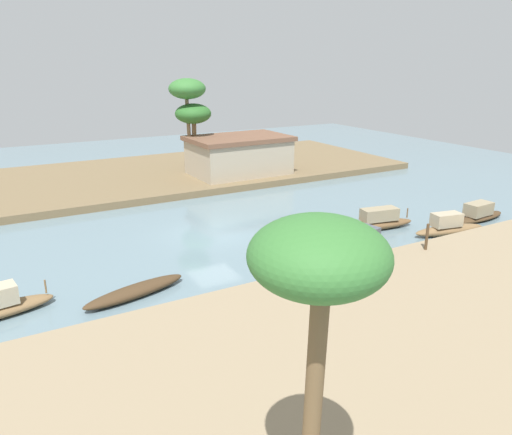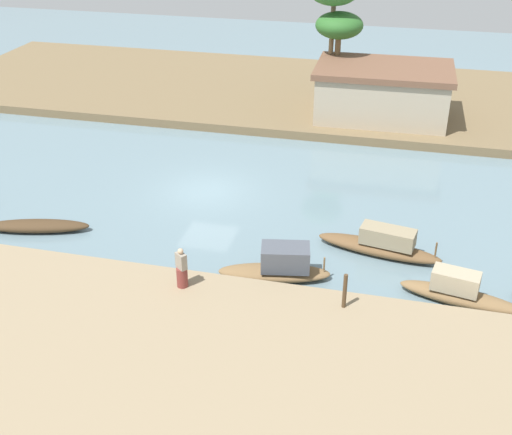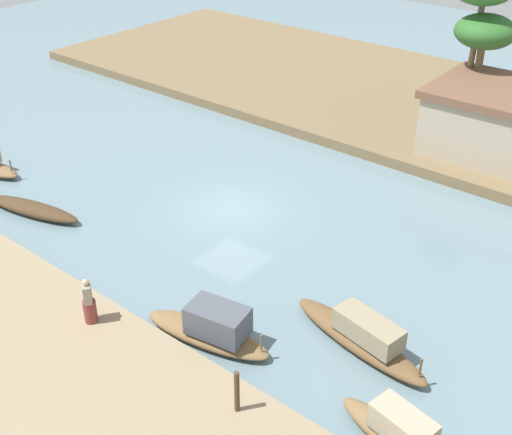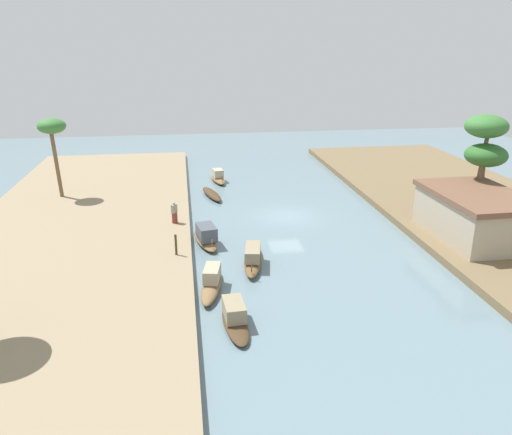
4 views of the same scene
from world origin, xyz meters
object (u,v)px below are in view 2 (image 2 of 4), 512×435
sampan_with_tall_canopy (459,292)px  riverside_building (383,92)px  sampan_downstream_large (37,226)px  mooring_post (345,291)px  sampan_upstream_small (381,244)px  person_on_near_bank (182,271)px  sampan_midstream (279,266)px  palm_tree_right_short (339,27)px

sampan_with_tall_canopy → riverside_building: bearing=114.1°
sampan_with_tall_canopy → sampan_downstream_large: size_ratio=0.98×
mooring_post → riverside_building: size_ratio=0.16×
sampan_upstream_small → riverside_building: 14.86m
sampan_upstream_small → person_on_near_bank: (-6.67, -4.62, 0.68)m
person_on_near_bank → sampan_midstream: bearing=-109.2°
person_on_near_bank → mooring_post: 5.71m
sampan_with_tall_canopy → person_on_near_bank: size_ratio=2.86×
sampan_downstream_large → mooring_post: mooring_post is taller
palm_tree_right_short → sampan_with_tall_canopy: bearing=-70.2°
sampan_downstream_large → mooring_post: (13.30, -2.94, 0.90)m
palm_tree_right_short → riverside_building: palm_tree_right_short is taller
riverside_building → sampan_upstream_small: bearing=-86.7°
sampan_downstream_large → riverside_building: bearing=37.4°
sampan_upstream_small → palm_tree_right_short: palm_tree_right_short is taller
mooring_post → riverside_building: (-0.16, 19.23, 0.87)m
sampan_with_tall_canopy → sampan_downstream_large: sampan_with_tall_canopy is taller
sampan_with_tall_canopy → person_on_near_bank: (-9.56, -2.00, 0.69)m
sampan_upstream_small → palm_tree_right_short: 17.85m
sampan_midstream → person_on_near_bank: person_on_near_bank is taller
mooring_post → palm_tree_right_short: palm_tree_right_short is taller
sampan_with_tall_canopy → riverside_building: size_ratio=0.56×
person_on_near_bank → sampan_downstream_large: bearing=15.5°
mooring_post → riverside_building: riverside_building is taller
sampan_with_tall_canopy → sampan_midstream: sampan_midstream is taller
sampan_with_tall_canopy → mooring_post: bearing=-143.0°
sampan_downstream_large → person_on_near_bank: person_on_near_bank is taller
person_on_near_bank → riverside_building: (5.55, 19.36, 0.88)m
sampan_upstream_small → riverside_building: size_ratio=0.65×
riverside_building → sampan_with_tall_canopy: bearing=-78.1°
sampan_with_tall_canopy → sampan_downstream_large: bearing=-172.5°
person_on_near_bank → mooring_post: person_on_near_bank is taller
sampan_with_tall_canopy → palm_tree_right_short: bearing=120.9°
sampan_downstream_large → riverside_building: (13.14, 16.29, 1.78)m
person_on_near_bank → riverside_building: riverside_building is taller
mooring_post → person_on_near_bank: bearing=-178.8°
sampan_downstream_large → sampan_midstream: 10.72m
palm_tree_right_short → riverside_building: size_ratio=0.70×
sampan_midstream → riverside_building: riverside_building is taller
sampan_with_tall_canopy → palm_tree_right_short: (-6.99, 19.36, 4.68)m
sampan_upstream_small → palm_tree_right_short: (-4.09, 16.73, 4.67)m
sampan_midstream → sampan_upstream_small: size_ratio=0.85×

